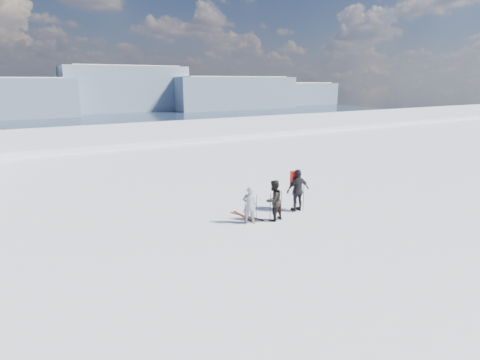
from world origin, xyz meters
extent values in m
plane|color=white|center=(0.00, 60.00, -17.50)|extent=(220.00, 208.01, 71.62)
cube|color=white|center=(0.00, 30.00, -6.50)|extent=(180.00, 16.00, 14.00)
plane|color=#20304A|center=(0.00, 290.00, -30.00)|extent=(820.00, 820.00, 0.00)
cube|color=slate|center=(100.00, 470.00, -4.00)|extent=(140.00, 80.00, 52.00)
cube|color=white|center=(100.00, 470.00, 19.00)|extent=(119.00, 70.00, 8.00)
cube|color=slate|center=(230.00, 440.00, -10.00)|extent=(160.00, 80.00, 40.00)
cube|color=white|center=(230.00, 440.00, 7.00)|extent=(136.00, 70.00, 8.00)
cube|color=slate|center=(350.00, 470.00, -14.00)|extent=(130.00, 80.00, 32.00)
cube|color=white|center=(350.00, 470.00, -1.00)|extent=(110.50, 70.00, 8.00)
imported|color=#9AA1A8|center=(-1.83, 2.16, 0.77)|extent=(0.67, 0.57, 1.54)
imported|color=black|center=(-0.81, 1.92, 0.87)|extent=(0.98, 0.85, 1.74)
imported|color=black|center=(0.82, 2.38, 0.96)|extent=(1.15, 0.55, 1.92)
cube|color=red|center=(0.84, 2.63, 2.23)|extent=(0.42, 0.26, 0.63)
cylinder|color=black|center=(-2.10, 2.04, 0.59)|extent=(0.02, 0.02, 1.19)
cylinder|color=black|center=(-1.54, 2.10, 0.59)|extent=(0.02, 0.02, 1.18)
cylinder|color=black|center=(-1.03, 1.83, 0.60)|extent=(0.02, 0.02, 1.21)
cylinder|color=black|center=(-0.51, 1.79, 0.64)|extent=(0.02, 0.02, 1.28)
cylinder|color=black|center=(0.48, 2.25, 0.67)|extent=(0.02, 0.02, 1.33)
cylinder|color=black|center=(1.05, 2.26, 0.68)|extent=(0.02, 0.02, 1.36)
cube|color=black|center=(-1.69, 2.84, 0.01)|extent=(0.12, 1.70, 0.03)
cube|color=black|center=(-1.55, 2.84, 0.01)|extent=(0.81, 1.58, 0.03)
camera|label=1|loc=(-9.31, -10.20, 5.68)|focal=28.00mm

